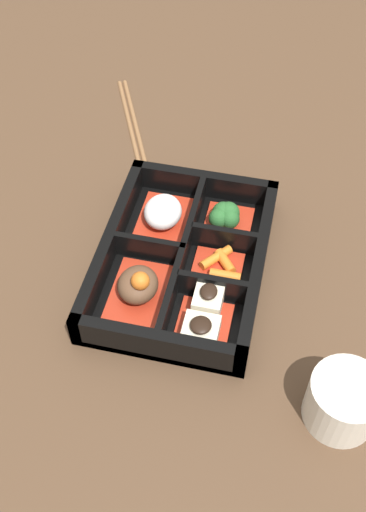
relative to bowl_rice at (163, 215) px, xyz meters
name	(u,v)px	position (x,y,z in m)	size (l,w,h in m)	color
ground_plane	(183,269)	(-0.06, -0.04, -0.03)	(3.00, 3.00, 0.00)	#4C3523
bento_base	(183,266)	(-0.06, -0.04, -0.02)	(0.28, 0.20, 0.01)	black
bento_rim	(185,257)	(-0.06, -0.04, 0.00)	(0.28, 0.20, 0.05)	black
bowl_stew	(138,287)	(-0.12, 0.00, 0.00)	(0.10, 0.07, 0.05)	#B22D19
bowl_rice	(163,215)	(0.00, 0.00, 0.00)	(0.10, 0.07, 0.04)	#B22D19
bowl_tofu	(204,317)	(-0.14, -0.08, 0.00)	(0.09, 0.06, 0.04)	#B22D19
bowl_carrots	(219,267)	(-0.06, -0.09, -0.01)	(0.06, 0.06, 0.02)	#B22D19
bowl_greens	(226,217)	(0.02, -0.08, 0.00)	(0.07, 0.06, 0.04)	#B22D19
tea_cup	(344,401)	(-0.22, -0.25, 0.00)	(0.08, 0.08, 0.06)	beige
chopsticks	(131,119)	(0.22, 0.11, -0.02)	(0.20, 0.10, 0.01)	brown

